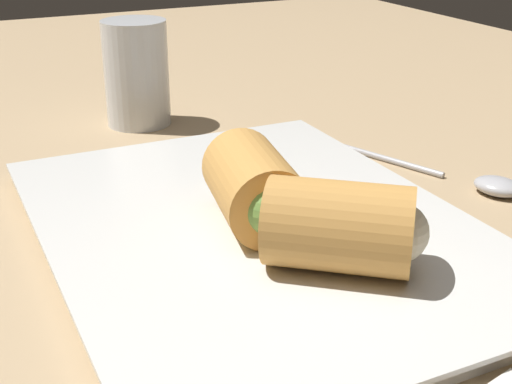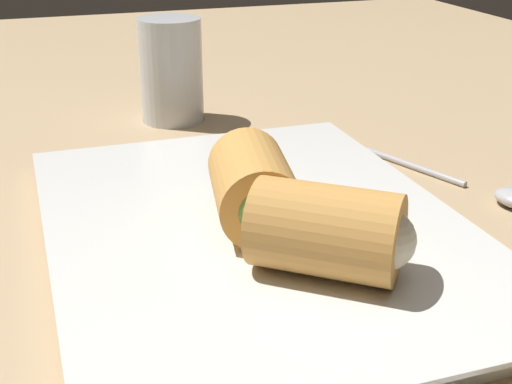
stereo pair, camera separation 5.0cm
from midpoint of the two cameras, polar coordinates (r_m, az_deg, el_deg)
table_surface at (r=48.92cm, az=-0.28°, el=-3.77°), size 180.00×140.00×2.00cm
serving_plate at (r=45.90cm, az=3.12°, el=-3.26°), size 35.21×26.03×1.50cm
roll_front_left at (r=43.86cm, az=3.17°, el=0.16°), size 9.22×6.46×5.10cm
roll_front_right at (r=39.01cm, az=9.98°, el=-3.26°), size 8.97×9.42×5.10cm
spoon at (r=55.90cm, az=21.43°, el=-0.11°), size 15.87×7.42×1.27cm
drinking_glass at (r=69.48cm, az=-4.76°, el=9.65°), size 6.09×6.09×9.92cm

